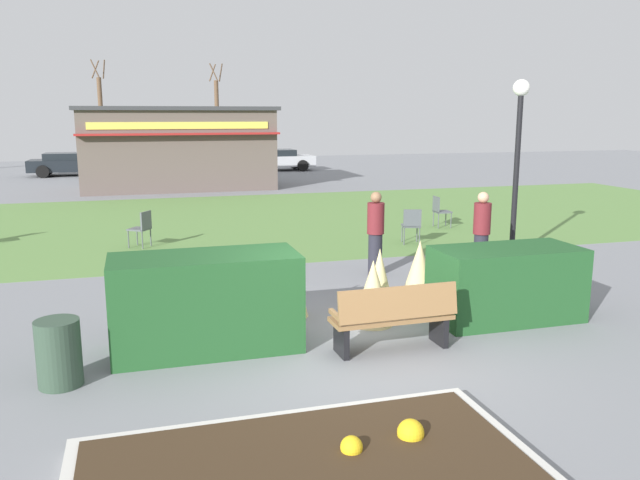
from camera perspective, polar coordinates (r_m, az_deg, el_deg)
ground_plane at (r=8.83m, az=2.40°, el=-9.99°), size 80.00×80.00×0.00m
lawn_patch at (r=19.50m, az=-8.22°, el=1.70°), size 36.00×12.00×0.01m
flower_bed at (r=5.90m, az=-0.80°, el=-20.55°), size 4.16×2.41×0.32m
park_bench at (r=8.76m, az=6.62°, el=-6.90°), size 1.71×0.56×0.95m
hedge_left at (r=8.85m, az=-10.18°, el=-5.55°), size 2.53×1.10×1.33m
hedge_right at (r=10.42m, az=16.36°, el=-3.78°), size 2.28×1.10×1.15m
ornamental_grass_behind_left at (r=9.79m, az=4.76°, el=-4.72°), size 0.63×0.63×1.02m
ornamental_grass_behind_right at (r=10.79m, az=8.89°, el=-3.00°), size 0.69×0.69×1.13m
ornamental_grass_behind_center at (r=10.38m, az=5.35°, el=-3.65°), size 0.53×0.53×1.07m
ornamental_grass_behind_far at (r=10.16m, az=-2.49°, el=-3.95°), size 0.50×0.50×1.07m
lamppost_mid at (r=14.67m, az=17.31°, el=7.96°), size 0.36×0.36×3.93m
trash_bin at (r=8.27m, az=-22.37°, el=-9.35°), size 0.52×0.52×0.81m
food_kiosk at (r=28.48m, az=-12.61°, el=8.08°), size 8.25×4.36×3.50m
cafe_chair_west at (r=15.98m, az=-15.64°, el=1.21°), size 0.61×0.61×0.89m
cafe_chair_east at (r=18.46m, az=10.67°, el=2.74°), size 0.47×0.47×0.89m
cafe_chair_north at (r=15.94m, az=8.21°, el=1.49°), size 0.54×0.54×0.89m
person_strolling at (r=13.05m, az=14.28°, el=0.59°), size 0.34×0.34×1.69m
person_standing at (r=12.72m, az=5.00°, el=0.63°), size 0.34×0.34×1.69m
parked_car_west_slot at (r=36.06m, az=-21.45°, el=6.41°), size 4.23×2.11×1.20m
parked_car_center_slot at (r=35.98m, az=-12.93°, el=6.89°), size 4.27×2.19×1.20m
parked_car_east_slot at (r=36.75m, az=-3.97°, el=7.23°), size 4.23×2.11×1.20m
tree_left_bg at (r=42.88m, az=-19.01°, el=10.21°), size 0.91×0.96×6.48m
tree_right_bg at (r=43.01m, az=-9.20°, el=10.61°), size 0.91×0.96×6.39m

